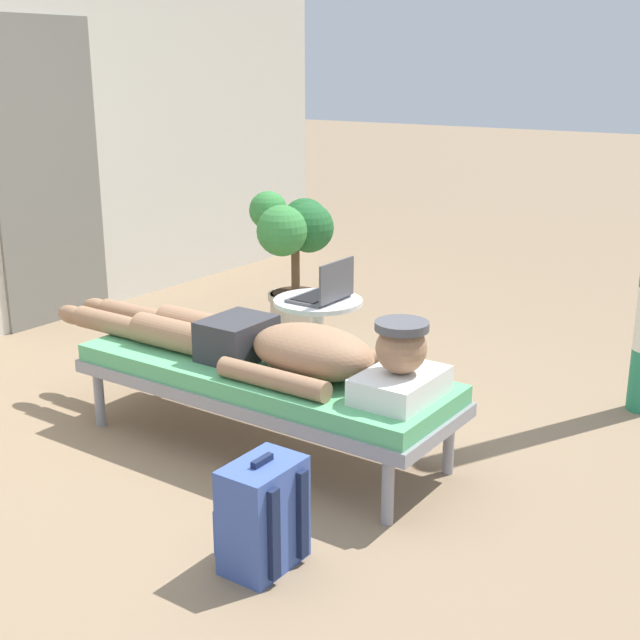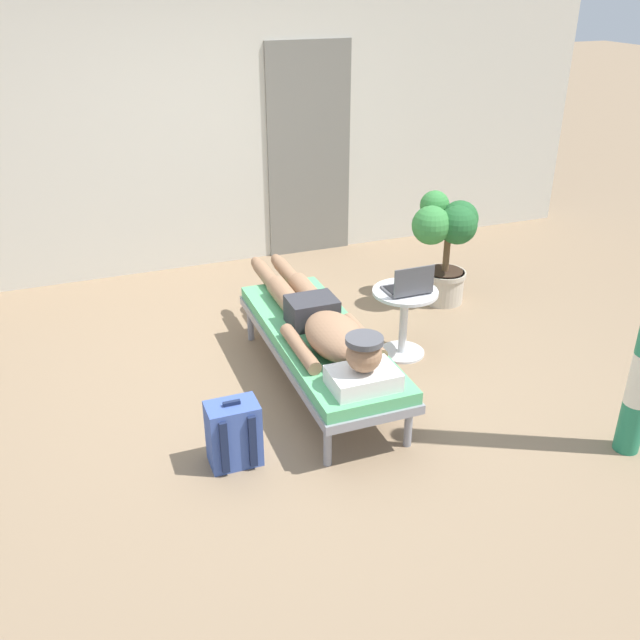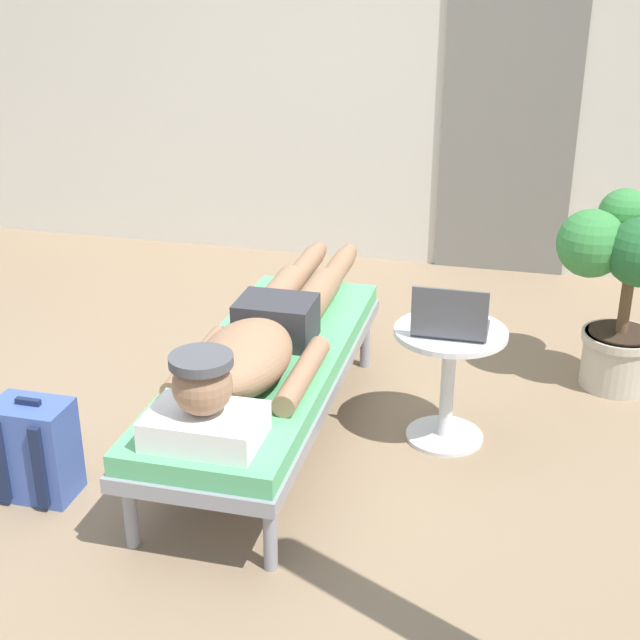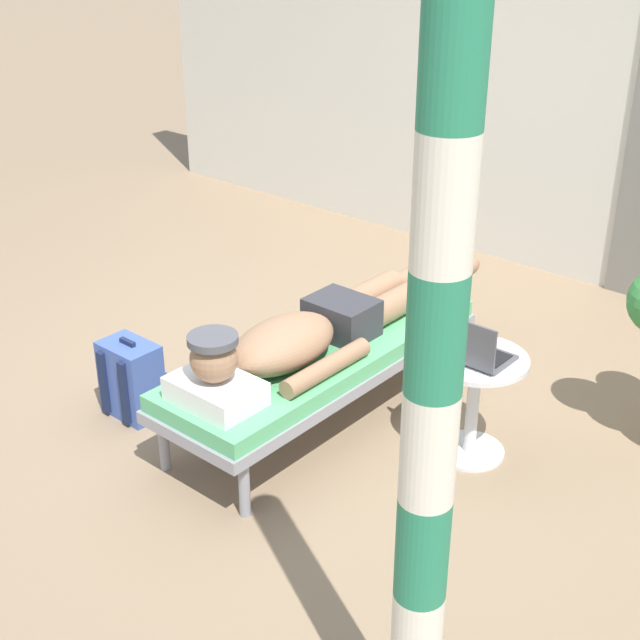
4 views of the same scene
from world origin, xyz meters
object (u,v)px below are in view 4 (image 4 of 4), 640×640
at_px(porch_post, 429,447).
at_px(lounge_chair, 323,357).
at_px(side_table, 474,388).
at_px(laptop, 472,350).
at_px(backpack, 132,379).
at_px(person_reclining, 316,330).

bearing_deg(porch_post, lounge_chair, 138.21).
xyz_separation_m(side_table, laptop, (-0.00, -0.05, 0.23)).
bearing_deg(porch_post, side_table, 115.72).
bearing_deg(backpack, lounge_chair, 38.45).
bearing_deg(lounge_chair, backpack, -141.55).
relative_size(lounge_chair, laptop, 5.99).
relative_size(person_reclining, porch_post, 0.94).
relative_size(backpack, porch_post, 0.18).
distance_m(person_reclining, laptop, 0.78).
bearing_deg(lounge_chair, porch_post, -41.79).
xyz_separation_m(laptop, porch_post, (0.74, -1.49, 0.57)).
bearing_deg(lounge_chair, side_table, 15.69).
relative_size(laptop, porch_post, 0.13).
bearing_deg(person_reclining, side_table, 19.47).
height_order(lounge_chair, laptop, laptop).
relative_size(person_reclining, laptop, 7.00).
bearing_deg(backpack, laptop, 26.85).
bearing_deg(porch_post, laptop, 116.48).
bearing_deg(laptop, backpack, -153.15).
height_order(lounge_chair, porch_post, porch_post).
height_order(laptop, backpack, laptop).
xyz_separation_m(lounge_chair, porch_post, (1.49, -1.33, 0.81)).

